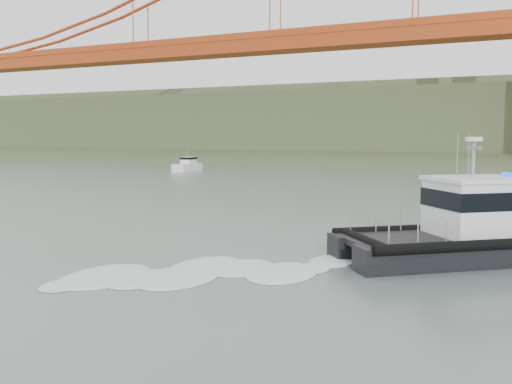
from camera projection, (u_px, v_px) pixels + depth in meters
ground at (224, 260)px, 26.18m from camera, size 400.00×400.00×0.00m
headlands at (471, 130)px, 138.34m from camera, size 500.00×105.36×27.12m
patrol_boat at (470, 228)px, 26.37m from camera, size 12.12×11.00×5.85m
motorboat at (188, 165)px, 92.42m from camera, size 2.55×6.59×3.56m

